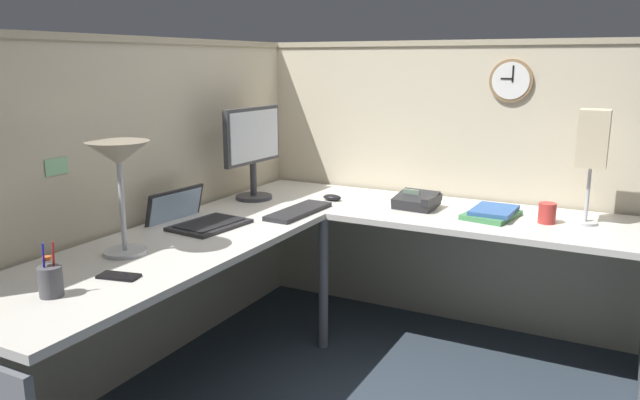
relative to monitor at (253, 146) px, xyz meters
The scene contains 17 objects.
ground_plane 1.23m from the monitor, 111.90° to the right, with size 6.80×6.80×0.00m, color #2D3842.
cubicle_wall_back 0.70m from the monitor, 159.52° to the left, with size 2.57×0.12×1.58m.
cubicle_wall_right 1.12m from the monitor, 55.80° to the right, with size 0.12×2.37×1.58m.
desk 0.89m from the monitor, 120.40° to the right, with size 2.35×2.15×0.73m.
monitor is the anchor object (origin of this frame).
laptop 0.63m from the monitor, behind, with size 0.38×0.41×0.22m.
keyboard 0.50m from the monitor, 114.52° to the right, with size 0.43×0.14×0.02m, color #232326.
computer_mouse 0.51m from the monitor, 67.96° to the right, with size 0.06×0.10×0.03m, color black.
desk_lamp_dome 1.06m from the monitor, behind, with size 0.24×0.24×0.44m.
pen_cup 1.53m from the monitor, behind, with size 0.08×0.08×0.18m.
cell_phone 1.33m from the monitor, 167.96° to the right, with size 0.07×0.14×0.01m, color black.
office_phone 0.93m from the monitor, 77.05° to the right, with size 0.21×0.22×0.11m.
book_stack 1.29m from the monitor, 81.19° to the right, with size 0.31×0.26×0.04m.
desk_lamp_paper 1.68m from the monitor, 80.80° to the right, with size 0.13×0.13×0.53m.
coffee_mug 1.53m from the monitor, 82.38° to the right, with size 0.08×0.08×0.10m, color #B2332D.
wall_clock 1.40m from the monitor, 65.51° to the right, with size 0.04×0.22×0.22m.
pinned_note_leftmost 1.13m from the monitor, behind, with size 0.10×0.00×0.07m, color #8CCC99.
Camera 1 is at (-2.49, -1.19, 1.47)m, focal length 34.34 mm.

